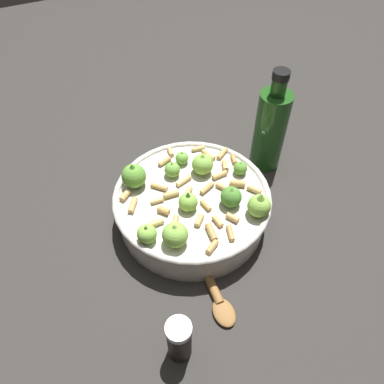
{
  "coord_description": "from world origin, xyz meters",
  "views": [
    {
      "loc": [
        0.2,
        0.41,
        0.6
      ],
      "look_at": [
        0.0,
        0.0,
        0.08
      ],
      "focal_mm": 34.74,
      "sensor_mm": 36.0,
      "label": 1
    }
  ],
  "objects_px": {
    "cooking_pan": "(192,204)",
    "olive_oil_bottle": "(270,129)",
    "wooden_spoon": "(208,278)",
    "pepper_shaker": "(179,340)"
  },
  "relations": [
    {
      "from": "olive_oil_bottle",
      "to": "pepper_shaker",
      "type": "bearing_deg",
      "value": 40.75
    },
    {
      "from": "cooking_pan",
      "to": "olive_oil_bottle",
      "type": "xyz_separation_m",
      "value": [
        -0.22,
        -0.07,
        0.05
      ]
    },
    {
      "from": "pepper_shaker",
      "to": "olive_oil_bottle",
      "type": "relative_size",
      "value": 0.41
    },
    {
      "from": "olive_oil_bottle",
      "to": "wooden_spoon",
      "type": "relative_size",
      "value": 1.09
    },
    {
      "from": "wooden_spoon",
      "to": "olive_oil_bottle",
      "type": "bearing_deg",
      "value": -140.14
    },
    {
      "from": "olive_oil_bottle",
      "to": "wooden_spoon",
      "type": "bearing_deg",
      "value": 39.86
    },
    {
      "from": "olive_oil_bottle",
      "to": "wooden_spoon",
      "type": "height_order",
      "value": "olive_oil_bottle"
    },
    {
      "from": "cooking_pan",
      "to": "wooden_spoon",
      "type": "xyz_separation_m",
      "value": [
        0.03,
        0.14,
        -0.04
      ]
    },
    {
      "from": "cooking_pan",
      "to": "pepper_shaker",
      "type": "distance_m",
      "value": 0.26
    },
    {
      "from": "pepper_shaker",
      "to": "wooden_spoon",
      "type": "distance_m",
      "value": 0.14
    }
  ]
}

